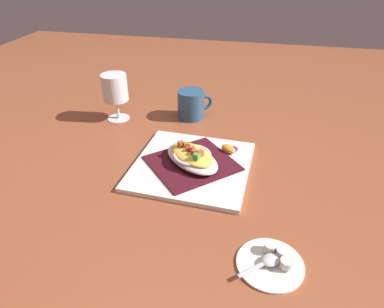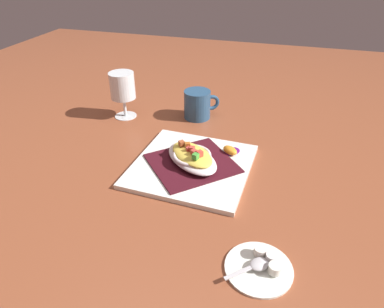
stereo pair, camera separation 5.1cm
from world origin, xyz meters
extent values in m
plane|color=brown|center=(0.00, 0.00, 0.00)|extent=(2.60, 2.60, 0.00)
cube|color=white|center=(0.00, 0.00, 0.01)|extent=(0.31, 0.31, 0.01)
cube|color=#41101A|center=(0.00, 0.00, 0.01)|extent=(0.27, 0.27, 0.00)
ellipsoid|color=silver|center=(0.00, 0.00, 0.03)|extent=(0.18, 0.19, 0.03)
torus|color=silver|center=(0.00, 0.00, 0.04)|extent=(0.14, 0.14, 0.01)
ellipsoid|color=#E4C84A|center=(0.00, 0.00, 0.04)|extent=(0.15, 0.16, 0.02)
cube|color=#D6482A|center=(0.01, 0.02, 0.06)|extent=(0.01, 0.01, 0.01)
cube|color=#C9413C|center=(0.00, -0.01, 0.06)|extent=(0.01, 0.01, 0.01)
cube|color=#C94437|center=(0.00, 0.00, 0.06)|extent=(0.01, 0.01, 0.01)
cube|color=#D44434|center=(0.02, 0.02, 0.06)|extent=(0.02, 0.02, 0.01)
cube|color=green|center=(0.03, 0.02, 0.06)|extent=(0.02, 0.02, 0.01)
cube|color=#C84A3C|center=(-0.02, -0.01, 0.06)|extent=(0.01, 0.01, 0.01)
cube|color=#A9522E|center=(-0.02, -0.03, 0.06)|extent=(0.02, 0.02, 0.01)
cube|color=#B45F23|center=(-0.02, -0.02, 0.06)|extent=(0.02, 0.02, 0.01)
cube|color=#C84639|center=(0.01, 0.01, 0.06)|extent=(0.02, 0.02, 0.01)
ellipsoid|color=#591368|center=(-0.08, 0.09, 0.02)|extent=(0.06, 0.06, 0.01)
ellipsoid|color=orange|center=(-0.08, 0.08, 0.02)|extent=(0.05, 0.05, 0.02)
cylinder|color=#294F73|center=(-0.29, -0.07, 0.05)|extent=(0.09, 0.09, 0.09)
torus|color=#294F73|center=(-0.31, -0.02, 0.05)|extent=(0.04, 0.05, 0.05)
cylinder|color=#4C2D14|center=(-0.29, -0.07, 0.03)|extent=(0.07, 0.07, 0.06)
cylinder|color=white|center=(-0.23, -0.30, 0.00)|extent=(0.07, 0.07, 0.00)
cylinder|color=white|center=(-0.23, -0.30, 0.04)|extent=(0.01, 0.01, 0.06)
cylinder|color=white|center=(-0.23, -0.30, 0.11)|extent=(0.08, 0.08, 0.08)
cylinder|color=silver|center=(-0.23, -0.30, 0.09)|extent=(0.07, 0.07, 0.04)
cylinder|color=white|center=(0.27, 0.21, 0.00)|extent=(0.12, 0.12, 0.01)
ellipsoid|color=silver|center=(0.27, 0.21, 0.01)|extent=(0.05, 0.05, 0.01)
cube|color=silver|center=(0.30, 0.17, 0.01)|extent=(0.04, 0.05, 0.00)
cylinder|color=white|center=(0.28, 0.23, 0.02)|extent=(0.02, 0.02, 0.02)
cylinder|color=white|center=(0.25, 0.23, 0.02)|extent=(0.02, 0.02, 0.02)
cylinder|color=white|center=(0.25, 0.20, 0.02)|extent=(0.02, 0.02, 0.02)
camera|label=1|loc=(0.70, 0.15, 0.50)|focal=31.52mm
camera|label=2|loc=(0.69, 0.20, 0.50)|focal=31.52mm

